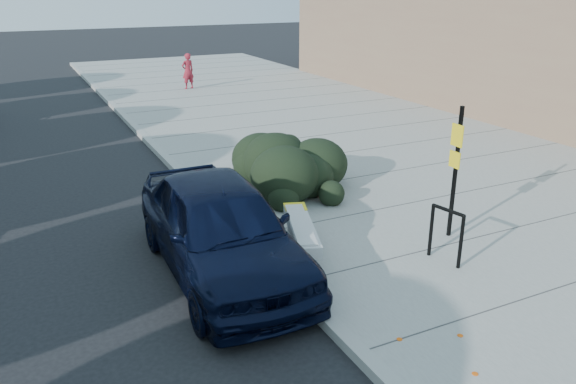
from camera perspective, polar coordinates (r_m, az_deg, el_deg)
name	(u,v)px	position (r m, az deg, el deg)	size (l,w,h in m)	color
ground	(293,291)	(9.23, 0.55, -10.05)	(120.00, 120.00, 0.00)	black
sidewalk_near	(392,160)	(15.88, 10.49, 3.21)	(11.20, 50.00, 0.15)	gray
curb_near	(198,191)	(13.43, -9.14, 0.13)	(0.22, 50.00, 0.17)	#9E9E99
bench	(301,229)	(9.88, 1.36, -3.82)	(1.04, 2.01, 0.60)	gray
bike_rack	(446,230)	(9.94, 15.79, -3.73)	(0.19, 0.66, 0.99)	black
sign_post	(455,164)	(10.72, 16.65, 2.70)	(0.09, 0.29, 2.51)	black
hedge	(286,152)	(13.55, -0.18, 4.11)	(1.94, 3.87, 1.45)	black
sedan_navy	(221,228)	(9.48, -6.82, -3.62)	(1.99, 4.94, 1.68)	black
pedestrian	(188,71)	(26.46, -10.14, 12.00)	(0.58, 0.38, 1.59)	maroon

